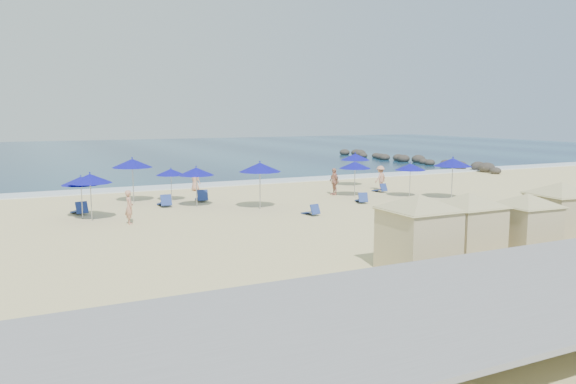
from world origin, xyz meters
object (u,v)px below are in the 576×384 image
at_px(cabana_0, 418,223).
at_px(umbrella_9, 453,162).
at_px(cabana_3, 560,205).
at_px(umbrella_7, 355,157).
at_px(umbrella_8, 410,167).
at_px(umbrella_1, 90,179).
at_px(rock_jetty, 409,159).
at_px(umbrella_3, 171,172).
at_px(umbrella_2, 132,163).
at_px(umbrella_6, 355,165).
at_px(umbrella_4, 196,171).
at_px(umbrella_0, 81,181).
at_px(beachgoer_1, 334,181).
at_px(cabana_1, 468,218).
at_px(beachgoer_3, 195,179).
at_px(trash_bin, 450,217).
at_px(cabana_2, 527,216).
at_px(beachgoer_2, 380,178).
at_px(umbrella_5, 260,167).
at_px(beachgoer_0, 129,207).

distance_m(cabana_0, umbrella_9, 17.17).
relative_size(cabana_3, umbrella_7, 1.79).
bearing_deg(umbrella_8, umbrella_1, 178.41).
height_order(rock_jetty, cabana_0, cabana_0).
bearing_deg(umbrella_3, umbrella_2, 168.82).
bearing_deg(umbrella_6, umbrella_4, 177.51).
bearing_deg(umbrella_8, umbrella_0, 175.74).
height_order(umbrella_6, beachgoer_1, umbrella_6).
relative_size(umbrella_3, umbrella_4, 0.87).
distance_m(cabana_1, umbrella_0, 18.74).
relative_size(umbrella_8, beachgoer_3, 1.42).
bearing_deg(umbrella_1, trash_bin, -29.17).
height_order(umbrella_2, beachgoer_3, umbrella_2).
xyz_separation_m(rock_jetty, trash_bin, (-20.30, -28.83, 0.00)).
distance_m(cabana_2, beachgoer_2, 18.14).
relative_size(cabana_0, umbrella_5, 1.70).
height_order(cabana_1, umbrella_2, umbrella_2).
distance_m(rock_jetty, umbrella_7, 22.09).
relative_size(umbrella_1, beachgoer_0, 1.49).
height_order(umbrella_0, umbrella_3, umbrella_0).
bearing_deg(umbrella_1, cabana_2, -45.98).
relative_size(umbrella_5, umbrella_8, 1.20).
bearing_deg(umbrella_4, umbrella_2, 131.50).
distance_m(umbrella_5, beachgoer_1, 7.30).
bearing_deg(beachgoer_3, rock_jetty, -91.72).
height_order(umbrella_2, umbrella_3, umbrella_2).
relative_size(cabana_0, cabana_2, 1.13).
distance_m(rock_jetty, beachgoer_2, 23.67).
relative_size(cabana_1, umbrella_1, 1.77).
distance_m(cabana_1, umbrella_7, 21.10).
distance_m(umbrella_1, umbrella_4, 6.13).
distance_m(cabana_2, umbrella_7, 20.63).
bearing_deg(beachgoer_0, umbrella_4, -51.72).
bearing_deg(cabana_1, umbrella_5, 99.80).
xyz_separation_m(umbrella_9, beachgoer_2, (-1.56, 5.35, -1.44)).
distance_m(cabana_3, umbrella_8, 13.40).
bearing_deg(umbrella_7, cabana_1, -111.99).
bearing_deg(umbrella_7, cabana_2, -105.02).
relative_size(rock_jetty, cabana_1, 6.19).
bearing_deg(umbrella_7, umbrella_2, -177.45).
bearing_deg(beachgoer_1, umbrella_1, -79.38).
relative_size(cabana_2, umbrella_0, 1.83).
relative_size(umbrella_5, beachgoer_3, 1.71).
height_order(rock_jetty, umbrella_1, umbrella_1).
xyz_separation_m(trash_bin, cabana_0, (-6.61, -5.74, 1.28)).
xyz_separation_m(cabana_0, beachgoer_3, (-0.77, 22.67, -0.86)).
bearing_deg(beachgoer_3, umbrella_0, 107.50).
distance_m(cabana_2, umbrella_8, 14.73).
distance_m(umbrella_6, beachgoer_0, 14.98).
relative_size(trash_bin, cabana_1, 0.17).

